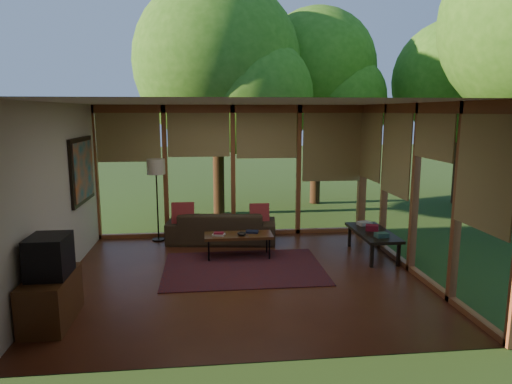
{
  "coord_description": "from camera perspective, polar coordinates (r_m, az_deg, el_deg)",
  "views": [
    {
      "loc": [
        -0.54,
        -6.83,
        2.57
      ],
      "look_at": [
        0.28,
        0.7,
        1.23
      ],
      "focal_mm": 32.0,
      "sensor_mm": 36.0,
      "label": 1
    }
  ],
  "objects": [
    {
      "name": "exterior_lawn",
      "position": [
        17.3,
        23.43,
        0.64
      ],
      "size": [
        40.0,
        40.0,
        0.0
      ],
      "primitive_type": "plane",
      "color": "#2B491B",
      "rests_on": "ground"
    },
    {
      "name": "pillow_left",
      "position": [
        9.01,
        -9.11,
        -2.72
      ],
      "size": [
        0.44,
        0.23,
        0.46
      ],
      "primitive_type": "cube",
      "rotation": [
        -0.21,
        0.0,
        0.0
      ],
      "color": "maroon",
      "rests_on": "sofa"
    },
    {
      "name": "side_console",
      "position": [
        8.46,
        14.4,
        -5.06
      ],
      "size": [
        0.6,
        1.4,
        0.46
      ],
      "color": "black",
      "rests_on": "floor"
    },
    {
      "name": "wall_painting",
      "position": [
        8.57,
        -20.89,
        2.56
      ],
      "size": [
        0.06,
        1.35,
        1.15
      ],
      "color": "black",
      "rests_on": "wall_left"
    },
    {
      "name": "tree_far",
      "position": [
        13.81,
        23.56,
        12.52
      ],
      "size": [
        3.33,
        3.33,
        5.03
      ],
      "color": "#3B2515",
      "rests_on": "ground"
    },
    {
      "name": "coffee_table",
      "position": [
        8.12,
        -2.2,
        -5.53
      ],
      "size": [
        1.2,
        0.5,
        0.43
      ],
      "color": "#553017",
      "rests_on": "floor"
    },
    {
      "name": "tree_ne",
      "position": [
        12.97,
        7.64,
        15.07
      ],
      "size": [
        3.2,
        3.2,
        5.34
      ],
      "color": "#3B2515",
      "rests_on": "ground"
    },
    {
      "name": "window_wall_right",
      "position": [
        7.68,
        19.25,
        0.34
      ],
      "size": [
        0.12,
        5.0,
        2.7
      ],
      "primitive_type": "cube",
      "color": "#9A562F",
      "rests_on": "ground"
    },
    {
      "name": "ceiling",
      "position": [
        6.85,
        -1.73,
        11.14
      ],
      "size": [
        5.5,
        5.5,
        0.0
      ],
      "primitive_type": "plane",
      "rotation": [
        3.14,
        0.0,
        0.0
      ],
      "color": "white",
      "rests_on": "ground"
    },
    {
      "name": "console_book_b",
      "position": [
        8.48,
        14.31,
        -4.35
      ],
      "size": [
        0.27,
        0.23,
        0.1
      ],
      "primitive_type": "cube",
      "rotation": [
        0.0,
        0.0,
        -0.36
      ],
      "color": "maroon",
      "rests_on": "side_console"
    },
    {
      "name": "ct_book_lower",
      "position": [
        8.04,
        -4.68,
        -5.34
      ],
      "size": [
        0.24,
        0.2,
        0.03
      ],
      "primitive_type": "cube",
      "rotation": [
        0.0,
        0.0,
        -0.21
      ],
      "color": "#B7ADA6",
      "rests_on": "coffee_table"
    },
    {
      "name": "rug",
      "position": [
        7.66,
        -1.57,
        -9.49
      ],
      "size": [
        2.62,
        1.86,
        0.01
      ],
      "primitive_type": "cube",
      "color": "maroon",
      "rests_on": "floor"
    },
    {
      "name": "ct_book_upper",
      "position": [
        8.03,
        -4.68,
        -5.14
      ],
      "size": [
        0.19,
        0.15,
        0.03
      ],
      "primitive_type": "cube",
      "rotation": [
        0.0,
        0.0,
        -0.16
      ],
      "color": "maroon",
      "rests_on": "coffee_table"
    },
    {
      "name": "tree_nw",
      "position": [
        11.53,
        -4.9,
        15.7
      ],
      "size": [
        4.05,
        4.05,
        5.74
      ],
      "color": "#3B2515",
      "rests_on": "ground"
    },
    {
      "name": "window_wall_back",
      "position": [
        9.42,
        -2.89,
        2.6
      ],
      "size": [
        5.5,
        0.12,
        2.7
      ],
      "primitive_type": "cube",
      "color": "#9A562F",
      "rests_on": "ground"
    },
    {
      "name": "sofa",
      "position": [
        9.11,
        -4.32,
        -4.33
      ],
      "size": [
        2.21,
        1.09,
        0.62
      ],
      "primitive_type": "imported",
      "rotation": [
        0.0,
        0.0,
        3.02
      ],
      "color": "#3B2D1D",
      "rests_on": "floor"
    },
    {
      "name": "media_cabinet",
      "position": [
        6.26,
        -24.25,
        -12.12
      ],
      "size": [
        0.5,
        1.0,
        0.6
      ],
      "primitive_type": "cube",
      "color": "#553017",
      "rests_on": "floor"
    },
    {
      "name": "floor",
      "position": [
        7.31,
        -1.62,
        -10.52
      ],
      "size": [
        5.5,
        5.5,
        0.0
      ],
      "primitive_type": "plane",
      "color": "#572817",
      "rests_on": "ground"
    },
    {
      "name": "console_book_c",
      "position": [
        8.85,
        13.4,
        -3.84
      ],
      "size": [
        0.28,
        0.23,
        0.07
      ],
      "primitive_type": "cube",
      "rotation": [
        0.0,
        0.0,
        0.26
      ],
      "color": "#B7ADA6",
      "rests_on": "side_console"
    },
    {
      "name": "ct_book_side",
      "position": [
        8.2,
        -0.49,
        -4.99
      ],
      "size": [
        0.25,
        0.21,
        0.03
      ],
      "primitive_type": "cube",
      "rotation": [
        0.0,
        0.0,
        -0.22
      ],
      "color": "black",
      "rests_on": "coffee_table"
    },
    {
      "name": "console_book_a",
      "position": [
        8.08,
        15.42,
        -5.21
      ],
      "size": [
        0.23,
        0.18,
        0.08
      ],
      "primitive_type": "cube",
      "rotation": [
        0.0,
        0.0,
        0.14
      ],
      "color": "#31574C",
      "rests_on": "side_console"
    },
    {
      "name": "pillow_right",
      "position": [
        9.06,
        0.42,
        -2.69
      ],
      "size": [
        0.38,
        0.2,
        0.4
      ],
      "primitive_type": "cube",
      "rotation": [
        -0.21,
        0.0,
        0.0
      ],
      "color": "maroon",
      "rests_on": "sofa"
    },
    {
      "name": "ct_bowl",
      "position": [
        8.01,
        -1.79,
        -5.22
      ],
      "size": [
        0.16,
        0.16,
        0.07
      ],
      "primitive_type": "ellipsoid",
      "color": "black",
      "rests_on": "coffee_table"
    },
    {
      "name": "wall_front",
      "position": [
        4.53,
        0.87,
        -5.58
      ],
      "size": [
        5.5,
        0.04,
        2.7
      ],
      "primitive_type": "cube",
      "color": "beige",
      "rests_on": "ground"
    },
    {
      "name": "wall_left",
      "position": [
        7.28,
        -23.8,
        -0.46
      ],
      "size": [
        0.04,
        5.0,
        2.7
      ],
      "primitive_type": "cube",
      "color": "beige",
      "rests_on": "ground"
    },
    {
      "name": "television",
      "position": [
        6.08,
        -24.44,
        -7.3
      ],
      "size": [
        0.45,
        0.55,
        0.5
      ],
      "primitive_type": "cube",
      "color": "black",
      "rests_on": "media_cabinet"
    },
    {
      "name": "floor_lamp",
      "position": [
        9.2,
        -12.38,
        2.55
      ],
      "size": [
        0.36,
        0.36,
        1.65
      ],
      "color": "black",
      "rests_on": "floor"
    }
  ]
}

